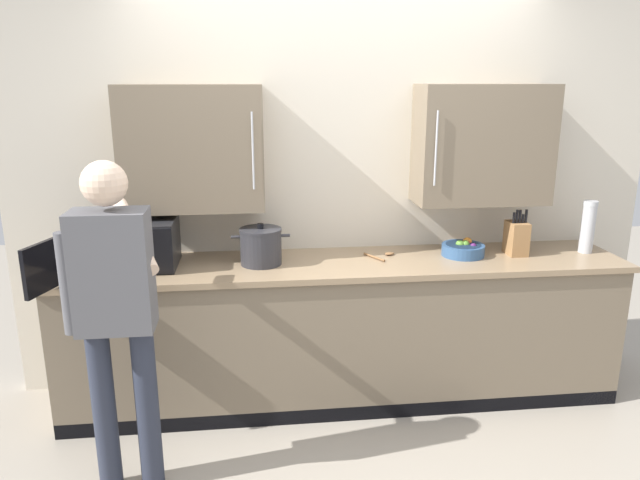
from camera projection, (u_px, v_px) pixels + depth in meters
back_wall_tiled at (337, 174)px, 3.70m from camera, size 4.06×0.44×2.61m
counter_unit at (343, 331)px, 3.65m from camera, size 3.38×0.62×0.90m
microwave_oven at (124, 244)px, 3.39m from camera, size 0.67×0.73×0.28m
wooden_spoon at (383, 255)px, 3.63m from camera, size 0.20×0.18×0.02m
knife_block at (516, 238)px, 3.65m from camera, size 0.11×0.15×0.29m
stock_pot at (261, 246)px, 3.46m from camera, size 0.34×0.25×0.24m
fruit_bowl at (463, 249)px, 3.64m from camera, size 0.26×0.26×0.10m
thermos_flask at (588, 227)px, 3.68m from camera, size 0.09×0.09×0.33m
person_figure at (115, 303)px, 2.69m from camera, size 0.44×0.58×1.62m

